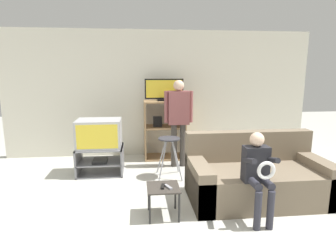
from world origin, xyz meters
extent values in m
plane|color=beige|center=(0.00, 0.00, 0.00)|extent=(18.00, 18.00, 0.00)
cube|color=silver|center=(0.00, 3.29, 1.30)|extent=(6.40, 0.06, 2.60)
cube|color=slate|center=(-1.15, 2.19, 0.01)|extent=(0.79, 0.59, 0.02)
cube|color=slate|center=(-1.15, 2.19, 0.21)|extent=(0.76, 0.59, 0.02)
cube|color=slate|center=(-1.15, 2.19, 0.46)|extent=(0.79, 0.59, 0.02)
cube|color=slate|center=(-1.52, 2.19, 0.24)|extent=(0.03, 0.59, 0.47)
cube|color=slate|center=(-0.77, 2.19, 0.24)|extent=(0.03, 0.59, 0.47)
cube|color=black|center=(-1.15, 2.12, 0.25)|extent=(0.24, 0.28, 0.05)
cube|color=#B2B2B7|center=(-1.15, 2.20, 0.72)|extent=(0.75, 0.53, 0.48)
cube|color=yellow|center=(-1.15, 1.93, 0.72)|extent=(0.67, 0.01, 0.40)
cube|color=#9E7A51|center=(-0.34, 2.96, 0.59)|extent=(0.03, 0.51, 1.19)
cube|color=#9E7A51|center=(0.46, 2.96, 0.59)|extent=(0.03, 0.51, 1.19)
cube|color=#9E7A51|center=(0.06, 2.96, 0.02)|extent=(0.76, 0.51, 0.03)
cube|color=#9E7A51|center=(0.06, 2.96, 0.65)|extent=(0.76, 0.51, 0.03)
cube|color=#9E7A51|center=(0.06, 2.96, 1.17)|extent=(0.76, 0.51, 0.03)
cube|color=black|center=(-0.09, 2.89, 0.78)|extent=(0.18, 0.04, 0.22)
cube|color=black|center=(0.05, 2.95, 1.21)|extent=(0.27, 0.20, 0.04)
cube|color=black|center=(0.05, 2.95, 1.43)|extent=(0.77, 0.04, 0.40)
cube|color=yellow|center=(0.05, 2.93, 1.43)|extent=(0.72, 0.01, 0.35)
cylinder|color=#99999E|center=(-0.09, 1.75, 0.33)|extent=(0.17, 0.19, 0.67)
cylinder|color=#99999E|center=(0.15, 1.75, 0.33)|extent=(0.17, 0.19, 0.67)
cylinder|color=#99999E|center=(-0.09, 2.01, 0.33)|extent=(0.17, 0.19, 0.67)
cylinder|color=#99999E|center=(0.15, 2.01, 0.33)|extent=(0.17, 0.19, 0.67)
cylinder|color=#333338|center=(0.03, 1.88, 0.67)|extent=(0.37, 0.37, 0.02)
cube|color=#38332D|center=(-0.19, 0.57, 0.38)|extent=(0.39, 0.39, 0.02)
cylinder|color=black|center=(-0.36, 0.40, 0.18)|extent=(0.02, 0.02, 0.37)
cylinder|color=black|center=(-0.01, 0.40, 0.18)|extent=(0.02, 0.02, 0.37)
cylinder|color=black|center=(-0.36, 0.75, 0.18)|extent=(0.02, 0.02, 0.37)
cylinder|color=black|center=(-0.01, 0.75, 0.18)|extent=(0.02, 0.02, 0.37)
cube|color=black|center=(-0.19, 0.56, 0.40)|extent=(0.06, 0.15, 0.02)
cube|color=gray|center=(-0.13, 0.54, 0.40)|extent=(0.09, 0.15, 0.02)
cube|color=#756651|center=(1.16, 0.88, 0.23)|extent=(1.89, 0.98, 0.46)
cube|color=#756651|center=(1.16, 1.27, 0.68)|extent=(1.89, 0.20, 0.44)
cube|color=#756651|center=(0.32, 0.88, 0.29)|extent=(0.22, 0.98, 0.58)
cube|color=#756651|center=(1.99, 0.88, 0.29)|extent=(0.22, 0.98, 0.58)
cylinder|color=#3D3833|center=(0.18, 2.42, 0.41)|extent=(0.11, 0.11, 0.81)
cylinder|color=#3D3833|center=(0.35, 2.42, 0.41)|extent=(0.11, 0.11, 0.81)
cube|color=#8C4C4C|center=(0.27, 2.42, 1.12)|extent=(0.38, 0.20, 0.61)
cylinder|color=#8C4C4C|center=(0.04, 2.42, 1.13)|extent=(0.08, 0.08, 0.58)
cylinder|color=#8C4C4C|center=(0.49, 2.42, 1.13)|extent=(0.08, 0.08, 0.58)
sphere|color=beige|center=(0.27, 2.42, 1.52)|extent=(0.20, 0.20, 0.20)
cylinder|color=#2D2D38|center=(0.84, 0.15, 0.23)|extent=(0.08, 0.08, 0.46)
cylinder|color=#2D2D38|center=(0.99, 0.15, 0.23)|extent=(0.08, 0.08, 0.46)
cylinder|color=#2D2D38|center=(0.84, 0.30, 0.50)|extent=(0.09, 0.30, 0.09)
cylinder|color=#2D2D38|center=(0.99, 0.30, 0.50)|extent=(0.09, 0.30, 0.09)
cube|color=#232328|center=(0.92, 0.45, 0.68)|extent=(0.30, 0.17, 0.44)
cylinder|color=#232328|center=(0.78, 0.32, 0.76)|extent=(0.06, 0.31, 0.14)
cylinder|color=#232328|center=(1.05, 0.32, 0.76)|extent=(0.06, 0.31, 0.14)
sphere|color=beige|center=(0.92, 0.45, 0.98)|extent=(0.17, 0.17, 0.17)
torus|color=white|center=(0.92, 0.17, 0.70)|extent=(0.21, 0.04, 0.21)
camera|label=1|loc=(-0.47, -2.63, 1.77)|focal=30.00mm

